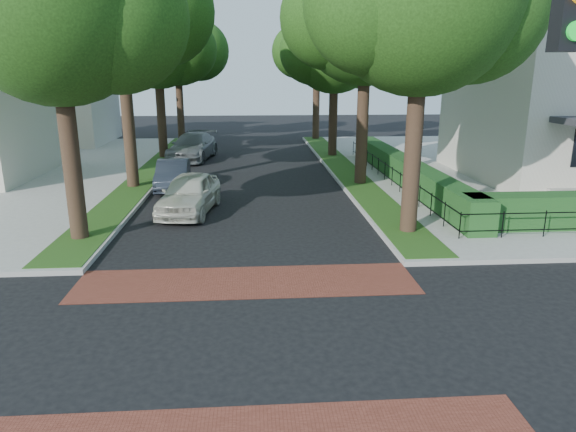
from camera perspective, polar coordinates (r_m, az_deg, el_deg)
name	(u,v)px	position (r m, az deg, el deg)	size (l,w,h in m)	color
ground	(246,343)	(10.92, -4.73, -13.87)	(120.00, 120.00, 0.00)	black
crosswalk_far	(247,282)	(13.79, -4.60, -7.32)	(9.00, 2.20, 0.01)	maroon
grass_strip_ne	(344,168)	(29.54, 6.20, 5.33)	(1.60, 29.80, 0.02)	#1A3F12
grass_strip_nw	(152,170)	(29.62, -14.92, 4.92)	(1.60, 29.80, 0.02)	#1A3F12
tree_right_mid	(368,14)	(25.48, 8.85, 21.31)	(8.25, 7.09, 11.22)	black
tree_right_far	(336,48)	(34.20, 5.32, 18.08)	(7.25, 6.23, 9.74)	black
tree_right_back	(318,49)	(43.13, 3.34, 18.06)	(7.50, 6.45, 10.20)	black
tree_left_near	(60,7)	(17.76, -23.99, 20.48)	(7.50, 6.45, 10.20)	black
tree_left_mid	(122,3)	(25.56, -17.94, 21.57)	(8.00, 6.88, 11.48)	black
tree_left_far	(159,44)	(34.24, -14.16, 18.05)	(7.00, 6.02, 9.86)	black
tree_left_back	(179,46)	(43.17, -12.07, 17.95)	(7.75, 6.66, 10.44)	black
hedge_main_road	(404,170)	(26.04, 12.82, 4.98)	(1.00, 18.00, 1.20)	#19491E
fence_main_road	(388,173)	(25.85, 11.09, 4.66)	(0.06, 18.00, 0.90)	black
house_left_far	(44,78)	(44.38, -25.51, 13.68)	(10.00, 9.00, 10.14)	beige
parked_car_front	(189,193)	(20.67, -10.90, 2.48)	(1.85, 4.59, 1.56)	beige
parked_car_middle	(173,175)	(25.22, -12.67, 4.50)	(1.45, 4.16, 1.37)	#1F252F
parked_car_rear	(193,147)	(33.77, -10.55, 7.59)	(2.33, 5.72, 1.66)	slate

